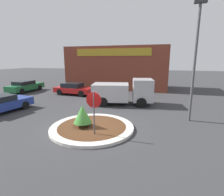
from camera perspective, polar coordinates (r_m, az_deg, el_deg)
ground_plane at (r=10.44m, az=-6.49°, el=-9.90°), size 120.00×120.00×0.00m
traffic_island at (r=10.41m, az=-6.50°, el=-9.50°), size 4.85×4.85×0.16m
stop_sign at (r=8.88m, az=-5.97°, el=-2.42°), size 0.82×0.07×2.40m
island_shrub at (r=10.16m, az=-9.60°, el=-5.18°), size 1.05×1.05×1.26m
utility_truck at (r=15.58m, az=3.69°, el=2.14°), size 5.58×3.27×2.28m
storefront_building at (r=25.37m, az=2.06°, el=9.93°), size 13.78×6.07×5.64m
parked_sedan_blue at (r=15.64m, az=-32.70°, el=-1.62°), size 2.49×4.71×1.32m
parked_sedan_green at (r=24.17m, az=-26.45°, el=3.49°), size 1.89×4.77×1.39m
parked_sedan_red at (r=20.36m, az=-12.40°, el=2.99°), size 4.58×2.01×1.35m
light_pole at (r=12.10m, az=25.58°, el=12.59°), size 0.70×0.30×7.33m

